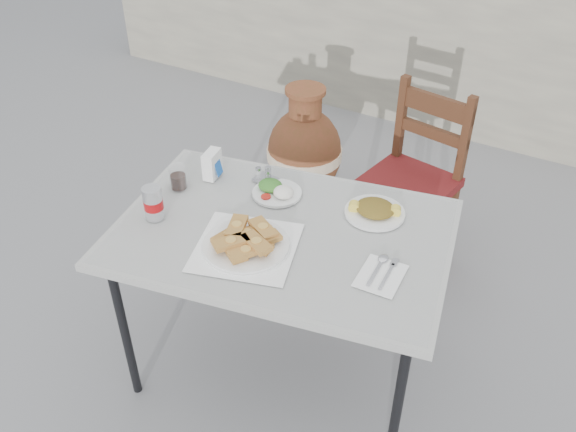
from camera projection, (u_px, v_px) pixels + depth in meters
The scene contains 13 objects.
ground at pixel (277, 352), 2.80m from camera, with size 80.00×80.00×0.00m, color slate.
cafe_table at pixel (282, 240), 2.33m from camera, with size 1.39×1.07×0.76m.
pide_plate at pixel (246, 240), 2.19m from camera, with size 0.45×0.45×0.07m.
salad_rice_plate at pixel (276, 190), 2.47m from camera, with size 0.20×0.20×0.05m.
salad_chopped_plate at pixel (375, 210), 2.36m from camera, with size 0.24×0.24×0.05m.
soda_can at pixel (153, 203), 2.32m from camera, with size 0.08×0.08×0.13m.
cola_glass at pixel (178, 179), 2.50m from camera, with size 0.07×0.07×0.10m.
napkin_holder at pixel (212, 164), 2.56m from camera, with size 0.07×0.11×0.12m.
condiment_caddy at pixel (265, 177), 2.55m from camera, with size 0.10×0.09×0.07m.
cutlery_napkin at pixel (381, 273), 2.10m from camera, with size 0.15×0.20×0.01m.
chair at pixel (412, 179), 3.08m from camera, with size 0.49×0.49×0.95m.
terracotta_urn at pixel (304, 154), 3.54m from camera, with size 0.44×0.44×0.76m.
back_wall at pixel (462, 49), 4.18m from camera, with size 6.00×0.25×1.20m, color #A59F89.
Camera 1 is at (0.98, -1.60, 2.17)m, focal length 38.00 mm.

